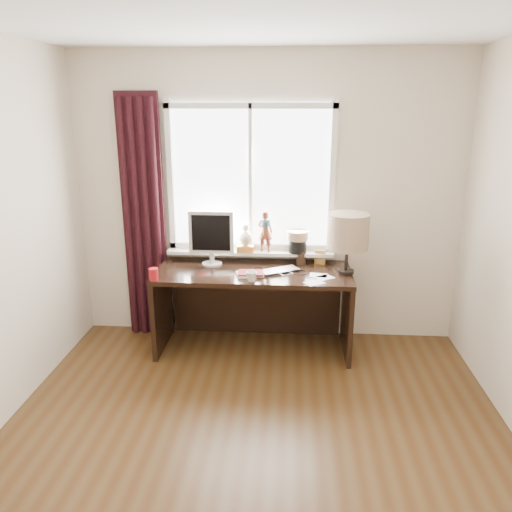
# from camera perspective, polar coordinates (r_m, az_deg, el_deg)

# --- Properties ---
(floor) EXTENTS (3.50, 4.00, 0.00)m
(floor) POSITION_cam_1_polar(r_m,az_deg,el_deg) (3.28, -0.74, -23.78)
(floor) COLOR #4B331A
(floor) RESTS_ON ground
(wall_back) EXTENTS (3.50, 0.00, 2.60)m
(wall_back) POSITION_cam_1_polar(r_m,az_deg,el_deg) (4.56, 1.30, 6.37)
(wall_back) COLOR beige
(wall_back) RESTS_ON ground
(laptop) EXTENTS (0.40, 0.36, 0.03)m
(laptop) POSITION_cam_1_polar(r_m,az_deg,el_deg) (4.31, 2.72, -1.68)
(laptop) COLOR silver
(laptop) RESTS_ON desk
(mug) EXTENTS (0.12, 0.12, 0.09)m
(mug) POSITION_cam_1_polar(r_m,az_deg,el_deg) (4.07, -0.53, -2.33)
(mug) COLOR white
(mug) RESTS_ON desk
(red_cup) EXTENTS (0.08, 0.08, 0.10)m
(red_cup) POSITION_cam_1_polar(r_m,az_deg,el_deg) (4.18, -11.62, -2.05)
(red_cup) COLOR maroon
(red_cup) RESTS_ON desk
(window) EXTENTS (1.52, 0.22, 1.40)m
(window) POSITION_cam_1_polar(r_m,az_deg,el_deg) (4.51, -0.37, 6.42)
(window) COLOR white
(window) RESTS_ON ground
(curtain) EXTENTS (0.38, 0.09, 2.25)m
(curtain) POSITION_cam_1_polar(r_m,az_deg,el_deg) (4.70, -12.74, 3.97)
(curtain) COLOR black
(curtain) RESTS_ON floor
(desk) EXTENTS (1.70, 0.70, 0.75)m
(desk) POSITION_cam_1_polar(r_m,az_deg,el_deg) (4.52, -0.20, -4.20)
(desk) COLOR black
(desk) RESTS_ON floor
(monitor) EXTENTS (0.40, 0.18, 0.49)m
(monitor) POSITION_cam_1_polar(r_m,az_deg,el_deg) (4.44, -5.14, 2.43)
(monitor) COLOR beige
(monitor) RESTS_ON desk
(notebook_stack) EXTENTS (0.25, 0.21, 0.03)m
(notebook_stack) POSITION_cam_1_polar(r_m,az_deg,el_deg) (4.22, -0.68, -2.03)
(notebook_stack) COLOR beige
(notebook_stack) RESTS_ON desk
(brush_holder) EXTENTS (0.09, 0.09, 0.25)m
(brush_holder) POSITION_cam_1_polar(r_m,az_deg,el_deg) (4.53, 5.17, -0.14)
(brush_holder) COLOR black
(brush_holder) RESTS_ON desk
(icon_frame) EXTENTS (0.10, 0.04, 0.13)m
(icon_frame) POSITION_cam_1_polar(r_m,az_deg,el_deg) (4.53, 7.33, -0.16)
(icon_frame) COLOR gold
(icon_frame) RESTS_ON desk
(table_lamp) EXTENTS (0.35, 0.35, 0.52)m
(table_lamp) POSITION_cam_1_polar(r_m,az_deg,el_deg) (4.24, 10.45, 2.70)
(table_lamp) COLOR black
(table_lamp) RESTS_ON desk
(loose_papers) EXTENTS (0.27, 0.34, 0.00)m
(loose_papers) POSITION_cam_1_polar(r_m,az_deg,el_deg) (4.18, 7.22, -2.57)
(loose_papers) COLOR white
(loose_papers) RESTS_ON desk
(desk_cables) EXTENTS (0.51, 0.21, 0.01)m
(desk_cables) POSITION_cam_1_polar(r_m,az_deg,el_deg) (4.33, 3.22, -1.72)
(desk_cables) COLOR black
(desk_cables) RESTS_ON desk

